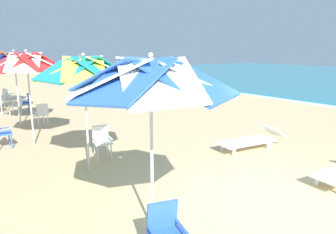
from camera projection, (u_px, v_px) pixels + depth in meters
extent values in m
plane|color=#D3B784|center=(279.00, 207.00, 5.83)|extent=(80.00, 80.00, 0.00)
cylinder|color=silver|center=(152.00, 162.00, 4.89)|extent=(0.05, 0.05, 2.26)
cube|color=blue|center=(188.00, 79.00, 4.31)|extent=(1.39, 1.34, 0.58)
cube|color=white|center=(191.00, 76.00, 4.76)|extent=(1.33, 1.44, 0.58)
cube|color=blue|center=(172.00, 74.00, 5.13)|extent=(1.34, 1.39, 0.58)
cube|color=white|center=(144.00, 74.00, 5.20)|extent=(1.44, 1.33, 0.58)
cube|color=blue|center=(118.00, 75.00, 4.93)|extent=(1.39, 1.34, 0.58)
cube|color=white|center=(108.00, 78.00, 4.48)|extent=(1.33, 1.44, 0.58)
cube|color=blue|center=(124.00, 81.00, 4.11)|extent=(1.34, 1.39, 0.58)
cube|color=white|center=(160.00, 81.00, 4.04)|extent=(1.44, 1.33, 0.58)
sphere|color=silver|center=(151.00, 55.00, 4.56)|extent=(0.08, 0.08, 0.08)
cube|color=blue|center=(162.00, 215.00, 4.25)|extent=(0.21, 0.43, 0.40)
cube|color=blue|center=(182.00, 227.00, 4.16)|extent=(0.39, 0.15, 0.03)
cube|color=blue|center=(153.00, 234.00, 4.02)|extent=(0.39, 0.15, 0.03)
cylinder|color=silver|center=(87.00, 124.00, 7.37)|extent=(0.05, 0.05, 2.26)
cube|color=teal|center=(102.00, 69.00, 6.83)|extent=(1.27, 1.17, 0.54)
cube|color=#EFDB4C|center=(108.00, 68.00, 7.23)|extent=(1.18, 1.22, 0.54)
cube|color=teal|center=(101.00, 67.00, 7.56)|extent=(1.17, 1.27, 0.54)
cube|color=#EFDB4C|center=(84.00, 67.00, 7.62)|extent=(1.22, 1.18, 0.54)
cube|color=teal|center=(67.00, 67.00, 7.38)|extent=(1.27, 1.17, 0.54)
cube|color=#EFDB4C|center=(58.00, 68.00, 6.98)|extent=(1.18, 1.22, 0.54)
cube|color=teal|center=(65.00, 69.00, 6.65)|extent=(1.17, 1.27, 0.54)
cube|color=#EFDB4C|center=(84.00, 69.00, 6.59)|extent=(1.22, 1.18, 0.54)
sphere|color=silver|center=(83.00, 55.00, 7.04)|extent=(0.08, 0.08, 0.08)
cube|color=white|center=(102.00, 143.00, 8.33)|extent=(0.52, 0.52, 0.05)
cube|color=white|center=(100.00, 132.00, 8.46)|extent=(0.17, 0.43, 0.40)
cube|color=white|center=(110.00, 138.00, 8.39)|extent=(0.40, 0.12, 0.03)
cube|color=white|center=(95.00, 139.00, 8.23)|extent=(0.40, 0.12, 0.03)
cylinder|color=white|center=(111.00, 152.00, 8.30)|extent=(0.04, 0.04, 0.41)
cylinder|color=white|center=(98.00, 154.00, 8.15)|extent=(0.04, 0.04, 0.41)
cylinder|color=white|center=(108.00, 148.00, 8.61)|extent=(0.04, 0.04, 0.41)
cylinder|color=white|center=(95.00, 150.00, 8.46)|extent=(0.04, 0.04, 0.41)
cylinder|color=silver|center=(31.00, 107.00, 9.39)|extent=(0.05, 0.05, 2.30)
cube|color=red|center=(39.00, 62.00, 8.85)|extent=(1.22, 1.14, 0.54)
cube|color=white|center=(46.00, 62.00, 9.24)|extent=(1.15, 1.19, 0.54)
cube|color=red|center=(42.00, 61.00, 9.56)|extent=(1.14, 1.22, 0.54)
cube|color=white|center=(30.00, 61.00, 9.61)|extent=(1.19, 1.15, 0.54)
cube|color=red|center=(15.00, 61.00, 9.38)|extent=(1.22, 1.14, 0.54)
cube|color=white|center=(7.00, 62.00, 8.99)|extent=(1.15, 1.19, 0.54)
cube|color=red|center=(10.00, 62.00, 8.67)|extent=(1.14, 1.22, 0.54)
cube|color=white|center=(23.00, 63.00, 8.61)|extent=(1.19, 1.15, 0.54)
sphere|color=silver|center=(26.00, 51.00, 9.05)|extent=(0.08, 0.08, 0.08)
cube|color=blue|center=(3.00, 133.00, 9.23)|extent=(0.44, 0.44, 0.05)
cube|color=blue|center=(1.00, 128.00, 9.36)|extent=(0.04, 0.40, 0.03)
cube|color=blue|center=(4.00, 131.00, 9.05)|extent=(0.04, 0.40, 0.03)
cylinder|color=blue|center=(9.00, 139.00, 9.51)|extent=(0.04, 0.04, 0.41)
cylinder|color=blue|center=(12.00, 142.00, 9.24)|extent=(0.04, 0.04, 0.41)
cylinder|color=silver|center=(18.00, 96.00, 11.73)|extent=(0.05, 0.05, 2.28)
cube|color=orange|center=(23.00, 60.00, 11.20)|extent=(1.15, 1.11, 0.54)
cube|color=navy|center=(30.00, 59.00, 11.58)|extent=(1.10, 1.17, 0.54)
cube|color=orange|center=(27.00, 59.00, 11.89)|extent=(1.11, 1.15, 0.54)
cube|color=navy|center=(17.00, 59.00, 11.94)|extent=(1.17, 1.10, 0.54)
cube|color=orange|center=(6.00, 59.00, 11.72)|extent=(1.15, 1.11, 0.54)
cube|color=orange|center=(1.00, 60.00, 11.03)|extent=(1.11, 1.15, 0.54)
cube|color=navy|center=(11.00, 60.00, 10.97)|extent=(1.17, 1.10, 0.54)
sphere|color=silver|center=(13.00, 51.00, 11.39)|extent=(0.08, 0.08, 0.08)
cube|color=white|center=(41.00, 114.00, 11.91)|extent=(0.50, 0.50, 0.05)
cube|color=white|center=(42.00, 109.00, 11.73)|extent=(0.15, 0.43, 0.40)
cube|color=white|center=(35.00, 112.00, 11.75)|extent=(0.40, 0.10, 0.03)
cube|color=white|center=(46.00, 111.00, 12.03)|extent=(0.40, 0.10, 0.03)
cylinder|color=white|center=(34.00, 121.00, 11.96)|extent=(0.04, 0.04, 0.41)
cylinder|color=white|center=(44.00, 119.00, 12.21)|extent=(0.04, 0.04, 0.41)
cylinder|color=white|center=(38.00, 122.00, 11.72)|extent=(0.04, 0.04, 0.41)
cylinder|color=white|center=(48.00, 121.00, 11.96)|extent=(0.04, 0.04, 0.41)
cube|color=orange|center=(3.00, 58.00, 13.16)|extent=(1.12, 1.04, 0.53)
cube|color=navy|center=(8.00, 58.00, 13.51)|extent=(1.06, 1.08, 0.53)
cube|color=orange|center=(7.00, 57.00, 13.81)|extent=(1.04, 1.12, 0.53)
cylinder|color=white|center=(1.00, 108.00, 14.44)|extent=(0.04, 0.04, 0.41)
cube|color=white|center=(15.00, 106.00, 13.76)|extent=(0.60, 0.60, 0.05)
cube|color=white|center=(19.00, 100.00, 13.73)|extent=(0.41, 0.30, 0.40)
cube|color=white|center=(13.00, 104.00, 13.54)|extent=(0.24, 0.36, 0.03)
cube|color=white|center=(16.00, 102.00, 13.93)|extent=(0.24, 0.36, 0.03)
cylinder|color=white|center=(10.00, 112.00, 13.62)|extent=(0.04, 0.04, 0.41)
cylinder|color=white|center=(13.00, 110.00, 13.96)|extent=(0.04, 0.04, 0.41)
cylinder|color=white|center=(18.00, 112.00, 13.65)|extent=(0.04, 0.04, 0.41)
cylinder|color=white|center=(21.00, 110.00, 14.00)|extent=(0.04, 0.04, 0.41)
cube|color=blue|center=(25.00, 103.00, 14.37)|extent=(0.46, 0.46, 0.05)
cube|color=blue|center=(29.00, 98.00, 14.43)|extent=(0.42, 0.12, 0.40)
cube|color=blue|center=(25.00, 101.00, 14.18)|extent=(0.06, 0.40, 0.03)
cube|color=blue|center=(24.00, 100.00, 14.51)|extent=(0.06, 0.40, 0.03)
cylinder|color=blue|center=(22.00, 109.00, 14.18)|extent=(0.04, 0.04, 0.41)
cylinder|color=blue|center=(20.00, 108.00, 14.47)|extent=(0.04, 0.04, 0.41)
cylinder|color=blue|center=(30.00, 109.00, 14.37)|extent=(0.04, 0.04, 0.41)
cylinder|color=blue|center=(28.00, 107.00, 14.66)|extent=(0.04, 0.04, 0.41)
cube|color=white|center=(3.00, 61.00, 15.83)|extent=(1.24, 1.31, 0.52)
cube|color=blue|center=(1.00, 61.00, 16.17)|extent=(1.24, 1.31, 0.52)
cylinder|color=white|center=(1.00, 105.00, 15.34)|extent=(0.04, 0.04, 0.41)
cube|color=white|center=(0.00, 98.00, 15.86)|extent=(0.56, 0.56, 0.05)
cube|color=white|center=(4.00, 94.00, 15.87)|extent=(0.43, 0.23, 0.40)
cube|color=white|center=(1.00, 95.00, 16.02)|extent=(0.17, 0.39, 0.03)
cylinder|color=white|center=(4.00, 103.00, 15.79)|extent=(0.04, 0.04, 0.41)
cylinder|color=white|center=(6.00, 102.00, 16.12)|extent=(0.04, 0.04, 0.41)
cube|color=white|center=(9.00, 96.00, 16.46)|extent=(0.62, 0.62, 0.05)
cube|color=white|center=(5.00, 92.00, 16.43)|extent=(0.38, 0.35, 0.40)
cube|color=white|center=(11.00, 94.00, 16.63)|extent=(0.29, 0.32, 0.03)
cube|color=white|center=(7.00, 95.00, 16.24)|extent=(0.29, 0.32, 0.03)
cylinder|color=white|center=(15.00, 100.00, 16.67)|extent=(0.04, 0.04, 0.41)
cylinder|color=white|center=(11.00, 101.00, 16.32)|extent=(0.04, 0.04, 0.41)
cylinder|color=white|center=(8.00, 100.00, 16.70)|extent=(0.04, 0.04, 0.41)
cylinder|color=white|center=(5.00, 101.00, 16.35)|extent=(0.04, 0.04, 0.41)
cube|color=white|center=(317.00, 180.00, 6.74)|extent=(0.06, 0.06, 0.22)
cube|color=white|center=(246.00, 142.00, 9.09)|extent=(0.88, 1.77, 0.06)
cube|color=white|center=(273.00, 131.00, 9.54)|extent=(0.67, 0.56, 0.36)
cube|color=white|center=(234.00, 152.00, 8.61)|extent=(0.06, 0.06, 0.22)
cube|color=white|center=(222.00, 147.00, 9.05)|extent=(0.06, 0.06, 0.22)
cube|color=white|center=(269.00, 145.00, 9.20)|extent=(0.06, 0.06, 0.22)
cube|color=white|center=(256.00, 141.00, 9.64)|extent=(0.06, 0.06, 0.22)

